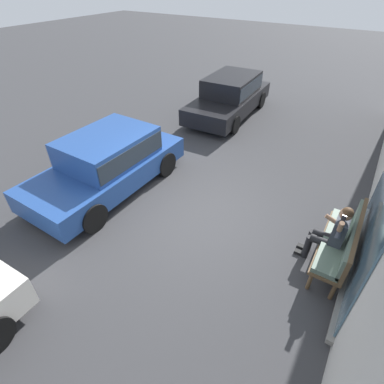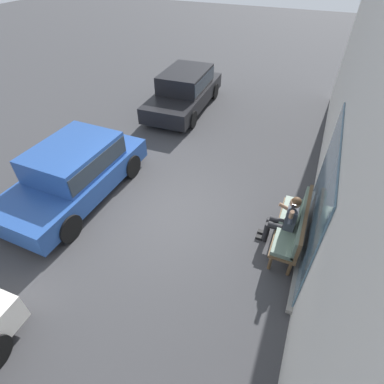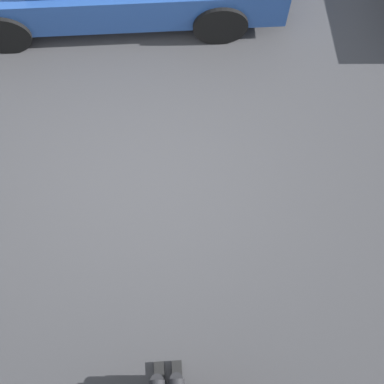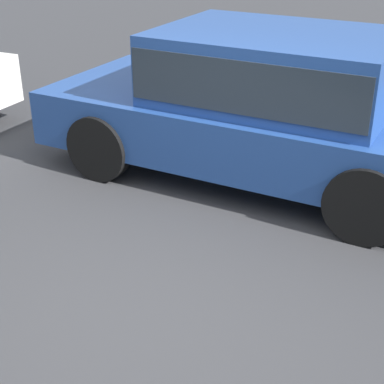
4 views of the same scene
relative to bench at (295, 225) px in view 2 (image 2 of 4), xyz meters
The scene contains 6 objects.
ground_plane 2.97m from the bench, 85.61° to the right, with size 60.00×60.00×0.00m, color #38383A.
building_facade 2.09m from the bench, 66.26° to the left, with size 18.00×0.51×5.25m.
bench is the anchor object (origin of this frame).
person_on_phone 0.26m from the bench, 76.30° to the right, with size 0.73×0.74×1.37m.
parked_car_near 7.49m from the bench, 137.44° to the right, with size 4.50×2.02×1.45m.
parked_car_mid 5.49m from the bench, 85.39° to the right, with size 4.18×1.94×1.44m.
Camera 2 is at (4.70, 2.60, 5.29)m, focal length 28.00 mm.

